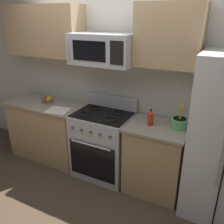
{
  "coord_description": "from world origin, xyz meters",
  "views": [
    {
      "loc": [
        1.44,
        -1.89,
        2.14
      ],
      "look_at": [
        0.2,
        0.52,
        1.03
      ],
      "focal_mm": 38.38,
      "sensor_mm": 36.0,
      "label": 1
    }
  ],
  "objects": [
    {
      "name": "cutting_board",
      "position": [
        -0.61,
        0.47,
        0.92
      ],
      "size": [
        0.34,
        0.31,
        0.02
      ],
      "primitive_type": "cube",
      "rotation": [
        0.0,
        0.0,
        0.15
      ],
      "color": "silver",
      "rests_on": "counter_left"
    },
    {
      "name": "wall_back",
      "position": [
        0.0,
        1.0,
        1.3
      ],
      "size": [
        8.0,
        0.1,
        2.6
      ],
      "primitive_type": "cube",
      "color": "beige",
      "rests_on": "ground"
    },
    {
      "name": "range_oven",
      "position": [
        -0.0,
        0.64,
        0.47
      ],
      "size": [
        0.76,
        0.64,
        1.09
      ],
      "color": "#B2B5BA",
      "rests_on": "ground"
    },
    {
      "name": "counter_right",
      "position": [
        0.75,
        0.64,
        0.46
      ],
      "size": [
        0.73,
        0.59,
        0.91
      ],
      "color": "tan",
      "rests_on": "ground"
    },
    {
      "name": "bottle_hot_sauce",
      "position": [
        0.66,
        0.63,
        1.0
      ],
      "size": [
        0.07,
        0.07,
        0.2
      ],
      "color": "red",
      "rests_on": "counter_right"
    },
    {
      "name": "microwave",
      "position": [
        -0.0,
        0.66,
        1.75
      ],
      "size": [
        0.79,
        0.44,
        0.36
      ],
      "color": "#B2B5BA"
    },
    {
      "name": "upper_cabinets_left",
      "position": [
        -0.99,
        0.78,
        1.93
      ],
      "size": [
        1.18,
        0.34,
        0.67
      ],
      "color": "tan"
    },
    {
      "name": "fruit_basket",
      "position": [
        -0.97,
        0.68,
        0.95
      ],
      "size": [
        0.19,
        0.19,
        0.1
      ],
      "color": "brown",
      "rests_on": "counter_left"
    },
    {
      "name": "counter_left",
      "position": [
        -0.98,
        0.64,
        0.46
      ],
      "size": [
        1.19,
        0.59,
        0.91
      ],
      "color": "tan",
      "rests_on": "ground"
    },
    {
      "name": "upper_cabinets_right",
      "position": [
        0.76,
        0.78,
        1.93
      ],
      "size": [
        0.72,
        0.34,
        0.67
      ],
      "color": "tan"
    },
    {
      "name": "ground_plane",
      "position": [
        0.0,
        0.0,
        0.0
      ],
      "size": [
        16.0,
        16.0,
        0.0
      ],
      "primitive_type": "plane",
      "color": "#473828"
    },
    {
      "name": "utensil_crock",
      "position": [
        0.98,
        0.7,
        0.98
      ],
      "size": [
        0.19,
        0.19,
        0.31
      ],
      "color": "#59AD66",
      "rests_on": "counter_right"
    }
  ]
}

